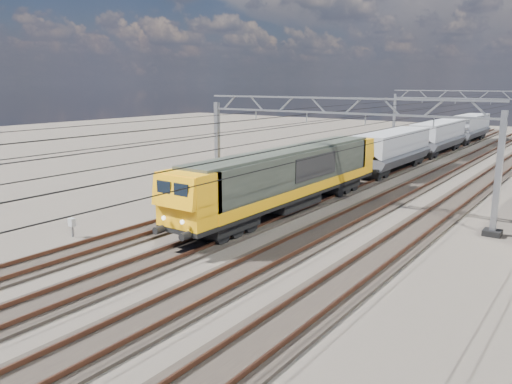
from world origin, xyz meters
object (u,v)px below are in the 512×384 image
Objects in this scene: catenary_gantry_mid at (334,149)px; hopper_wagon_mid at (438,135)px; hopper_wagon_third at (469,126)px; hopper_wagon_lead at (393,148)px; trackside_cabinet at (72,223)px; catenary_gantry_far at (471,118)px; locomotive at (289,175)px.

hopper_wagon_mid is (-2.00, 29.90, -1.67)m from catenary_gantry_mid.
hopper_wagon_third is at bearing 92.60° from catenary_gantry_mid.
hopper_wagon_lead is 1.00× the size of hopper_wagon_third.
catenary_gantry_far is at bearing 79.72° from trackside_cabinet.
catenary_gantry_far is 1.53× the size of hopper_wagon_mid.
hopper_wagon_mid is at bearing 90.00° from locomotive.
hopper_wagon_mid is 1.00× the size of hopper_wagon_third.
hopper_wagon_third is (0.00, 14.20, 0.00)m from hopper_wagon_mid.
trackside_cabinet is at bearing -122.54° from catenary_gantry_mid.
catenary_gantry_mid is at bearing 56.89° from trackside_cabinet.
hopper_wagon_mid is (-0.00, 31.90, -0.09)m from locomotive.
catenary_gantry_mid is 1.53× the size of hopper_wagon_lead.
trackside_cabinet is at bearing -98.48° from hopper_wagon_mid.
hopper_wagon_third is at bearing 90.00° from hopper_wagon_mid.
catenary_gantry_far is 0.94× the size of locomotive.
locomotive is 20.64× the size of trackside_cabinet.
catenary_gantry_mid is 19.46× the size of trackside_cabinet.
catenary_gantry_mid is 30.01m from hopper_wagon_mid.
locomotive is at bearing -90.00° from hopper_wagon_lead.
hopper_wagon_mid is 43.60m from trackside_cabinet.
catenary_gantry_far is at bearing -76.12° from hopper_wagon_third.
locomotive is at bearing 59.60° from trackside_cabinet.
locomotive is 13.01m from trackside_cabinet.
hopper_wagon_third is 12.71× the size of trackside_cabinet.
locomotive reaches higher than hopper_wagon_mid.
trackside_cabinet is at bearing -102.53° from hopper_wagon_lead.
hopper_wagon_third is (-0.00, 46.10, -0.09)m from locomotive.
hopper_wagon_mid is at bearing -108.15° from catenary_gantry_far.
catenary_gantry_mid is at bearing -86.17° from hopper_wagon_mid.
catenary_gantry_far is at bearing 90.00° from catenary_gantry_mid.
catenary_gantry_mid is 15.91m from hopper_wagon_lead.
hopper_wagon_third reaches higher than trackside_cabinet.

